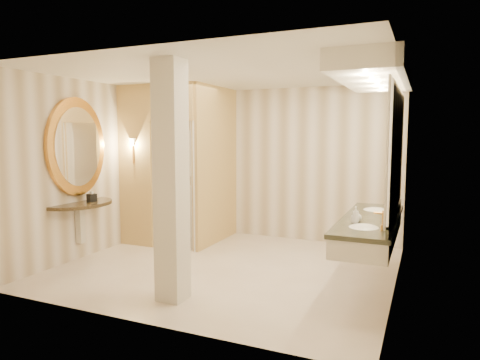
% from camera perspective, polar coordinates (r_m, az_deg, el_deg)
% --- Properties ---
extents(floor, '(4.50, 4.50, 0.00)m').
position_cam_1_polar(floor, '(6.23, -1.73, -11.49)').
color(floor, white).
rests_on(floor, ground).
extents(ceiling, '(4.50, 4.50, 0.00)m').
position_cam_1_polar(ceiling, '(6.00, -1.81, 13.94)').
color(ceiling, silver).
rests_on(ceiling, wall_back).
extents(wall_back, '(4.50, 0.02, 2.70)m').
position_cam_1_polar(wall_back, '(7.81, 4.53, 2.16)').
color(wall_back, silver).
rests_on(wall_back, floor).
extents(wall_front, '(4.50, 0.02, 2.70)m').
position_cam_1_polar(wall_front, '(4.25, -13.38, -1.21)').
color(wall_front, silver).
rests_on(wall_front, floor).
extents(wall_left, '(0.02, 4.00, 2.70)m').
position_cam_1_polar(wall_left, '(7.21, -18.14, 1.56)').
color(wall_left, silver).
rests_on(wall_left, floor).
extents(wall_right, '(0.02, 4.00, 2.70)m').
position_cam_1_polar(wall_right, '(5.40, 20.35, 0.08)').
color(wall_right, silver).
rests_on(wall_right, floor).
extents(toilet_closet, '(1.50, 1.55, 2.70)m').
position_cam_1_polar(toilet_closet, '(7.34, -6.59, 2.17)').
color(toilet_closet, '#EACF7A').
rests_on(toilet_closet, floor).
extents(wall_sconce, '(0.14, 0.14, 0.42)m').
position_cam_1_polar(wall_sconce, '(7.32, -14.09, 4.73)').
color(wall_sconce, gold).
rests_on(wall_sconce, toilet_closet).
extents(vanity, '(0.75, 2.39, 2.09)m').
position_cam_1_polar(vanity, '(5.36, 17.54, 3.11)').
color(vanity, beige).
rests_on(vanity, floor).
extents(console_shelf, '(1.12, 1.12, 2.01)m').
position_cam_1_polar(console_shelf, '(6.80, -20.90, 1.22)').
color(console_shelf, black).
rests_on(console_shelf, floor).
extents(pillar, '(0.30, 0.30, 2.70)m').
position_cam_1_polar(pillar, '(4.83, -9.16, -0.28)').
color(pillar, beige).
rests_on(pillar, floor).
extents(tissue_box, '(0.14, 0.14, 0.11)m').
position_cam_1_polar(tissue_box, '(6.82, -19.16, -2.24)').
color(tissue_box, black).
rests_on(tissue_box, console_shelf).
extents(toilet, '(0.65, 0.87, 0.79)m').
position_cam_1_polar(toilet, '(8.16, -3.85, -4.44)').
color(toilet, white).
rests_on(toilet, floor).
extents(soap_bottle_a, '(0.08, 0.08, 0.13)m').
position_cam_1_polar(soap_bottle_a, '(5.07, 15.06, -4.79)').
color(soap_bottle_a, beige).
rests_on(soap_bottle_a, vanity).
extents(soap_bottle_b, '(0.10, 0.10, 0.12)m').
position_cam_1_polar(soap_bottle_b, '(5.14, 15.43, -4.68)').
color(soap_bottle_b, silver).
rests_on(soap_bottle_b, vanity).
extents(soap_bottle_c, '(0.08, 0.08, 0.19)m').
position_cam_1_polar(soap_bottle_c, '(5.04, 15.16, -4.50)').
color(soap_bottle_c, '#C6B28C').
rests_on(soap_bottle_c, vanity).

